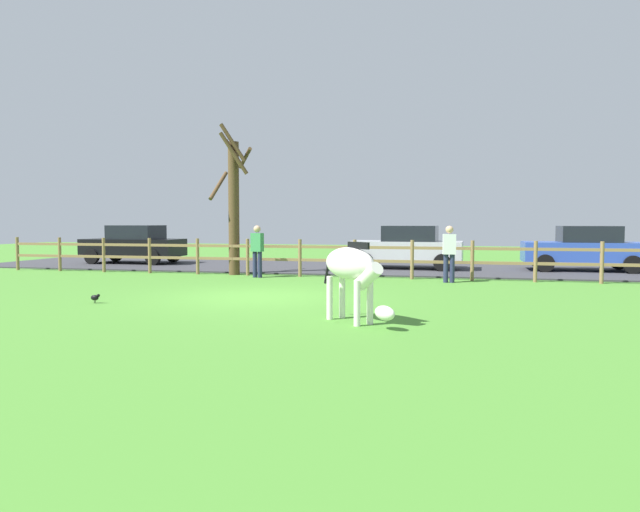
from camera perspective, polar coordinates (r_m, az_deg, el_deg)
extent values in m
plane|color=#47842D|center=(13.49, -6.31, -4.07)|extent=(60.00, 60.00, 0.00)
cube|color=#38383D|center=(22.41, 1.80, -1.00)|extent=(28.00, 7.40, 0.05)
cylinder|color=olive|center=(23.50, -27.91, 0.21)|extent=(0.11, 0.11, 1.20)
cylinder|color=olive|center=(22.36, -24.50, 0.16)|extent=(0.11, 0.11, 1.20)
cylinder|color=olive|center=(21.31, -20.73, 0.10)|extent=(0.11, 0.11, 1.20)
cylinder|color=olive|center=(20.37, -16.60, 0.04)|extent=(0.11, 0.11, 1.20)
cylinder|color=olive|center=(19.53, -12.10, -0.04)|extent=(0.11, 0.11, 1.20)
cylinder|color=olive|center=(18.83, -7.22, -0.11)|extent=(0.11, 0.11, 1.20)
cylinder|color=olive|center=(18.28, -2.01, -0.19)|extent=(0.11, 0.11, 1.20)
cylinder|color=olive|center=(17.89, 3.48, -0.28)|extent=(0.11, 0.11, 1.20)
cylinder|color=olive|center=(17.66, 9.16, -0.36)|extent=(0.11, 0.11, 1.20)
cylinder|color=olive|center=(17.61, 14.93, -0.45)|extent=(0.11, 0.11, 1.20)
cylinder|color=olive|center=(17.75, 20.67, -0.52)|extent=(0.11, 0.11, 1.20)
cylinder|color=olive|center=(18.05, 26.27, -0.59)|extent=(0.11, 0.11, 1.20)
cube|color=olive|center=(18.28, -2.01, -0.38)|extent=(21.31, 0.06, 0.09)
cube|color=olive|center=(18.26, -2.01, 0.93)|extent=(21.31, 0.06, 0.09)
cylinder|color=#513A23|center=(19.13, -8.58, 4.68)|extent=(0.36, 0.36, 4.37)
cylinder|color=#513A23|center=(18.93, -8.69, 11.11)|extent=(0.84, 0.40, 1.22)
cylinder|color=#513A23|center=(19.40, -7.46, 9.66)|extent=(0.72, 0.73, 0.64)
cylinder|color=#513A23|center=(19.02, -8.64, 10.11)|extent=(0.59, 0.33, 0.89)
cylinder|color=#513A23|center=(19.42, -10.08, 6.92)|extent=(0.22, 1.20, 1.02)
cylinder|color=#513A23|center=(18.84, -8.60, 10.07)|extent=(0.90, 0.49, 1.36)
ellipsoid|color=white|center=(9.99, 2.95, -0.73)|extent=(1.24, 1.19, 0.56)
cylinder|color=white|center=(9.83, 5.00, -4.56)|extent=(0.11, 0.11, 0.78)
cylinder|color=white|center=(9.66, 3.71, -4.70)|extent=(0.11, 0.11, 0.78)
cylinder|color=white|center=(10.46, 2.22, -4.07)|extent=(0.11, 0.11, 0.78)
cylinder|color=white|center=(10.30, 0.97, -4.19)|extent=(0.11, 0.11, 0.78)
cylinder|color=white|center=(9.60, 4.85, -2.03)|extent=(0.60, 0.57, 0.51)
ellipsoid|color=white|center=(9.35, 6.46, -5.67)|extent=(0.46, 0.44, 0.24)
cube|color=black|center=(9.78, 3.84, 1.06)|extent=(0.44, 0.41, 0.12)
cylinder|color=black|center=(10.54, 0.75, -1.32)|extent=(0.17, 0.17, 0.54)
cylinder|color=black|center=(13.31, -21.47, -4.26)|extent=(0.01, 0.01, 0.06)
cylinder|color=black|center=(13.27, -21.57, -4.28)|extent=(0.01, 0.01, 0.06)
ellipsoid|color=black|center=(13.28, -21.53, -3.88)|extent=(0.18, 0.10, 0.12)
sphere|color=black|center=(13.22, -21.21, -3.69)|extent=(0.07, 0.07, 0.07)
cube|color=black|center=(24.76, -18.10, 0.82)|extent=(4.03, 1.76, 0.70)
cube|color=black|center=(24.67, -17.83, 2.28)|extent=(1.92, 1.59, 0.56)
cylinder|color=black|center=(24.79, -21.77, -0.06)|extent=(0.60, 0.19, 0.60)
cylinder|color=black|center=(26.21, -19.67, 0.16)|extent=(0.60, 0.19, 0.60)
cylinder|color=black|center=(23.37, -16.31, -0.15)|extent=(0.60, 0.19, 0.60)
cylinder|color=black|center=(24.87, -14.41, 0.09)|extent=(0.60, 0.19, 0.60)
cube|color=#B7BABF|center=(21.10, 8.57, 0.53)|extent=(4.06, 1.86, 0.70)
cube|color=black|center=(21.06, 8.99, 2.23)|extent=(1.96, 1.64, 0.56)
cylinder|color=black|center=(20.50, 4.51, -0.51)|extent=(0.61, 0.20, 0.60)
cylinder|color=black|center=(22.16, 5.38, -0.22)|extent=(0.61, 0.20, 0.60)
cylinder|color=black|center=(20.14, 12.07, -0.64)|extent=(0.61, 0.20, 0.60)
cylinder|color=black|center=(21.84, 12.36, -0.34)|extent=(0.61, 0.20, 0.60)
cube|color=#2D4CAD|center=(21.89, 24.74, 0.35)|extent=(4.00, 1.71, 0.70)
cube|color=black|center=(21.90, 25.16, 1.99)|extent=(1.90, 1.57, 0.56)
cylinder|color=black|center=(20.85, 21.52, -0.67)|extent=(0.60, 0.18, 0.60)
cylinder|color=black|center=(22.54, 20.93, -0.37)|extent=(0.60, 0.18, 0.60)
cylinder|color=black|center=(21.39, 28.70, -0.76)|extent=(0.60, 0.18, 0.60)
cylinder|color=black|center=(23.03, 27.61, -0.46)|extent=(0.60, 0.18, 0.60)
cylinder|color=#232847|center=(18.15, -6.50, -0.84)|extent=(0.14, 0.14, 0.82)
cylinder|color=#232847|center=(18.06, -6.01, -0.86)|extent=(0.14, 0.14, 0.82)
cube|color=#38844C|center=(18.06, -6.27, 1.36)|extent=(0.40, 0.29, 0.58)
sphere|color=tan|center=(18.05, -6.28, 2.70)|extent=(0.22, 0.22, 0.22)
cylinder|color=#232847|center=(16.89, 12.42, -1.22)|extent=(0.14, 0.14, 0.82)
cylinder|color=#232847|center=(16.91, 13.03, -1.22)|extent=(0.14, 0.14, 0.82)
cube|color=silver|center=(16.86, 12.75, 1.15)|extent=(0.38, 0.26, 0.58)
sphere|color=tan|center=(16.85, 12.77, 2.58)|extent=(0.22, 0.22, 0.22)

